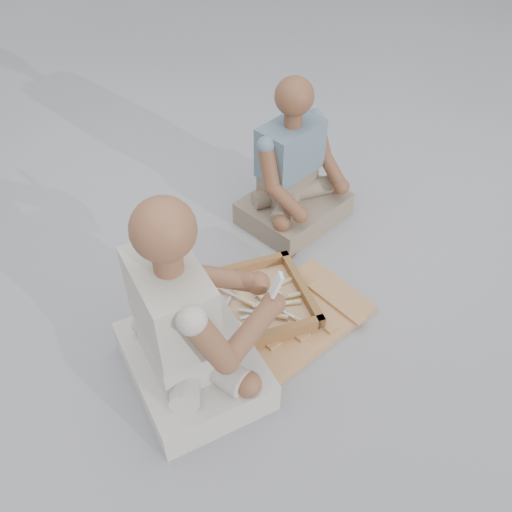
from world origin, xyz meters
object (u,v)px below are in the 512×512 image
object	(u,v)px
carved_panel	(296,317)
tool_tray	(246,306)
companion	(294,177)
craftsman	(187,328)

from	to	relation	value
carved_panel	tool_tray	distance (m)	0.23
tool_tray	companion	xyz separation A→B (m)	(0.45, 0.57, 0.20)
tool_tray	craftsman	xyz separation A→B (m)	(-0.31, -0.24, 0.25)
tool_tray	craftsman	size ratio (longest dim) A/B	0.61
tool_tray	craftsman	bearing A→B (deg)	-141.91
craftsman	tool_tray	bearing A→B (deg)	119.47
tool_tray	craftsman	distance (m)	0.46
carved_panel	companion	distance (m)	0.76
carved_panel	tool_tray	size ratio (longest dim) A/B	1.09
carved_panel	craftsman	xyz separation A→B (m)	(-0.51, -0.14, 0.29)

